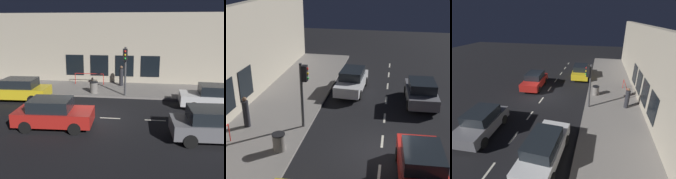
# 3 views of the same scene
# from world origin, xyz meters

# --- Properties ---
(ground_plane) EXTENTS (60.00, 60.00, 0.00)m
(ground_plane) POSITION_xyz_m (0.00, 0.00, 0.00)
(ground_plane) COLOR black
(sidewalk) EXTENTS (4.50, 32.00, 0.15)m
(sidewalk) POSITION_xyz_m (6.25, 0.00, 0.07)
(sidewalk) COLOR gray
(sidewalk) RESTS_ON ground
(lane_centre_line) EXTENTS (0.12, 27.20, 0.01)m
(lane_centre_line) POSITION_xyz_m (0.00, -1.00, 0.00)
(lane_centre_line) COLOR beige
(lane_centre_line) RESTS_ON ground
(traffic_light) EXTENTS (0.50, 0.32, 3.58)m
(traffic_light) POSITION_xyz_m (4.21, -1.53, 2.57)
(traffic_light) COLOR #424244
(traffic_light) RESTS_ON sidewalk
(parked_car_0) EXTENTS (2.04, 3.93, 1.58)m
(parked_car_0) POSITION_xyz_m (-2.17, -6.12, 0.79)
(parked_car_0) COLOR slate
(parked_car_0) RESTS_ON ground
(parked_car_1) EXTENTS (2.05, 4.12, 1.58)m
(parked_car_1) POSITION_xyz_m (-1.67, 1.77, 0.79)
(parked_car_1) COLOR red
(parked_car_1) RESTS_ON ground
(parked_car_2) EXTENTS (1.96, 4.33, 1.58)m
(parked_car_2) POSITION_xyz_m (2.50, -7.42, 0.79)
(parked_car_2) COLOR silver
(parked_car_2) RESTS_ON ground
(pedestrian_0) EXTENTS (0.43, 0.43, 1.73)m
(pedestrian_0) POSITION_xyz_m (7.33, -0.97, 0.96)
(pedestrian_0) COLOR #232328
(pedestrian_0) RESTS_ON sidewalk
(trash_bin) EXTENTS (0.62, 0.62, 0.88)m
(trash_bin) POSITION_xyz_m (4.77, 0.92, 0.59)
(trash_bin) COLOR slate
(trash_bin) RESTS_ON sidewalk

